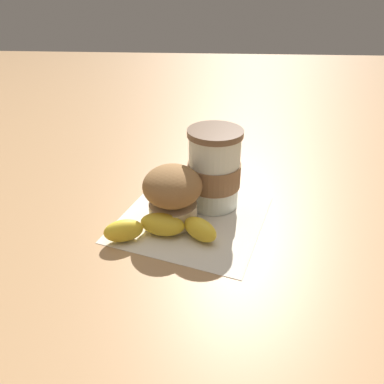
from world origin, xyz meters
TOP-DOWN VIEW (x-y plane):
  - ground_plane at (0.00, 0.00)m, footprint 3.00×3.00m
  - paper_napkin at (0.00, 0.00)m, footprint 0.28×0.28m
  - coffee_cup at (-0.05, 0.03)m, footprint 0.09×0.09m
  - muffin at (0.01, -0.03)m, footprint 0.09×0.09m
  - banana at (0.06, -0.04)m, footprint 0.07×0.18m

SIDE VIEW (x-z plane):
  - ground_plane at x=0.00m, z-range 0.00..0.00m
  - paper_napkin at x=0.00m, z-range 0.00..0.00m
  - banana at x=0.06m, z-range 0.00..0.04m
  - muffin at x=0.01m, z-range 0.01..0.10m
  - coffee_cup at x=-0.05m, z-range 0.00..0.14m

